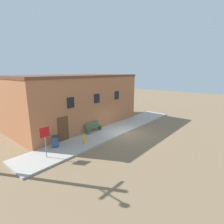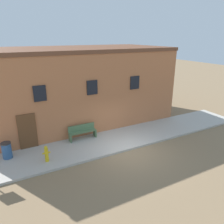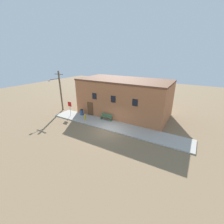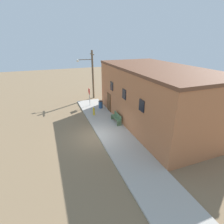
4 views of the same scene
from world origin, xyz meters
name	(u,v)px [view 1 (image 1 of 4)]	position (x,y,z in m)	size (l,w,h in m)	color
ground_plane	(125,134)	(0.00, 0.00, 0.00)	(80.00, 80.00, 0.00)	#846B4C
sidewalk	(114,130)	(0.00, 1.45, 0.06)	(19.47, 2.90, 0.13)	#B2ADA3
brick_building	(76,100)	(-0.93, 6.22, 2.77)	(13.68, 6.77, 5.54)	#B26B42
fire_hydrant	(84,139)	(-4.41, 0.89, 0.57)	(0.40, 0.19, 0.88)	gold
stop_sign	(45,136)	(-7.55, 1.20, 1.65)	(0.69, 0.06, 2.17)	gray
bench	(93,127)	(-1.83, 2.53, 0.60)	(1.73, 0.44, 0.92)	#4C6B47
trash_bin	(55,142)	(-6.21, 2.23, 0.58)	(0.51, 0.51, 0.89)	#2D517F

